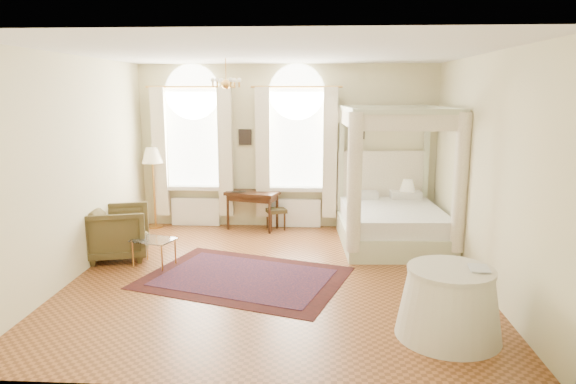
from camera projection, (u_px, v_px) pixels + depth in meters
The scene contains 18 objects.
ground at pixel (275, 276), 7.81m from camera, with size 6.00×6.00×0.00m, color brown.
room_walls at pixel (274, 147), 7.42m from camera, with size 6.00×6.00×6.00m.
window_left at pixel (194, 155), 10.44m from camera, with size 1.62×0.27×3.29m.
window_right at pixel (296, 156), 10.32m from camera, with size 1.62×0.27×3.29m.
chandelier at pixel (226, 83), 8.47m from camera, with size 0.51×0.45×0.50m.
wall_pictures at pixel (291, 135), 10.34m from camera, with size 2.54×0.03×0.39m.
canopy_bed at pixel (393, 214), 9.31m from camera, with size 2.02×2.42×2.50m.
nightstand at pixel (410, 217), 10.19m from camera, with size 0.43×0.38×0.61m, color #361B0E.
nightstand_lamp at pixel (408, 187), 10.15m from camera, with size 0.31×0.31×0.45m.
writing_desk at pixel (252, 197), 10.36m from camera, with size 1.14×0.81×0.78m.
laptop at pixel (239, 191), 10.30m from camera, with size 0.29×0.19×0.02m, color black.
stool at pixel (276, 212), 10.39m from camera, with size 0.49×0.49×0.43m.
armchair at pixel (119, 232), 8.61m from camera, with size 0.94×0.97×0.88m, color #4A3F20.
coffee_table at pixel (154, 242), 8.23m from camera, with size 0.75×0.63×0.44m.
floor_lamp at pixel (152, 160), 10.33m from camera, with size 0.43×0.43×1.66m.
oriental_rug at pixel (244, 278), 7.74m from camera, with size 3.40×2.88×0.01m.
side_table at pixel (449, 303), 5.85m from camera, with size 1.20×1.20×0.82m.
book at pixel (469, 268), 5.74m from camera, with size 0.21×0.28×0.03m, color black.
Camera 1 is at (0.63, -7.38, 2.78)m, focal length 32.00 mm.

